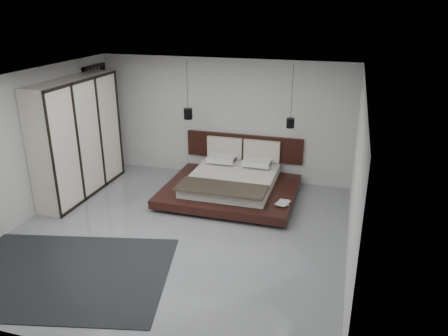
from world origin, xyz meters
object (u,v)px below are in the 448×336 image
(wardrobe, at_px, (78,138))
(rug, at_px, (65,274))
(lattice_screen, at_px, (99,120))
(pendant_right, at_px, (290,123))
(bed, at_px, (232,183))
(pendant_left, at_px, (188,114))

(wardrobe, bearing_deg, rug, -62.36)
(lattice_screen, height_order, wardrobe, lattice_screen)
(pendant_right, relative_size, rug, 0.41)
(rug, bearing_deg, pendant_right, 54.80)
(lattice_screen, bearing_deg, pendant_right, -1.33)
(pendant_right, bearing_deg, wardrobe, -164.81)
(lattice_screen, bearing_deg, bed, -8.89)
(lattice_screen, height_order, rug, lattice_screen)
(lattice_screen, bearing_deg, pendant_left, -2.63)
(pendant_right, height_order, rug, pendant_right)
(lattice_screen, relative_size, wardrobe, 1.02)
(lattice_screen, distance_m, bed, 3.65)
(lattice_screen, height_order, pendant_right, pendant_right)
(bed, height_order, rug, bed)
(bed, relative_size, wardrobe, 1.08)
(pendant_left, bearing_deg, wardrobe, -150.37)
(bed, distance_m, wardrobe, 3.44)
(rug, bearing_deg, lattice_screen, 112.86)
(pendant_right, relative_size, wardrobe, 0.51)
(bed, bearing_deg, pendant_left, 159.05)
(pendant_right, bearing_deg, lattice_screen, 178.67)
(lattice_screen, xyz_separation_m, bed, (3.47, -0.54, -1.01))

